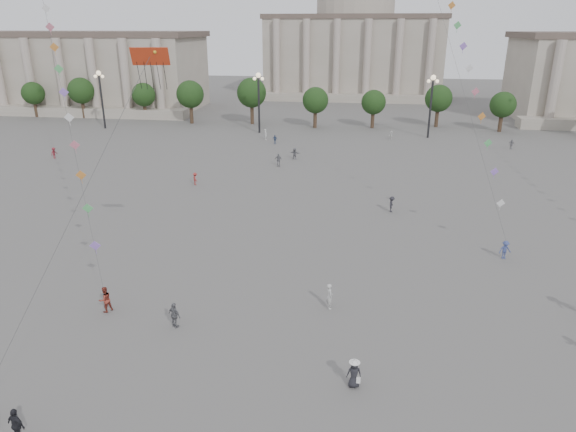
# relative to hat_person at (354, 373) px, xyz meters

# --- Properties ---
(ground) EXTENTS (360.00, 360.00, 0.00)m
(ground) POSITION_rel_hat_person_xyz_m (-3.94, -1.70, -0.87)
(ground) COLOR #4E4C4A
(ground) RESTS_ON ground
(hall_west) EXTENTS (84.00, 26.22, 17.20)m
(hall_west) POSITION_rel_hat_person_xyz_m (-78.94, 92.20, 7.56)
(hall_west) COLOR gray
(hall_west) RESTS_ON ground
(hall_central) EXTENTS (48.30, 34.30, 35.50)m
(hall_central) POSITION_rel_hat_person_xyz_m (-3.94, 127.52, 13.36)
(hall_central) COLOR gray
(hall_central) RESTS_ON ground
(tree_row) EXTENTS (137.12, 5.12, 8.00)m
(tree_row) POSITION_rel_hat_person_xyz_m (-3.94, 76.30, 4.52)
(tree_row) COLOR #332519
(tree_row) RESTS_ON ground
(lamp_post_far_west) EXTENTS (2.00, 0.90, 10.65)m
(lamp_post_far_west) POSITION_rel_hat_person_xyz_m (-48.94, 68.30, 6.48)
(lamp_post_far_west) COLOR #262628
(lamp_post_far_west) RESTS_ON ground
(lamp_post_mid_west) EXTENTS (2.00, 0.90, 10.65)m
(lamp_post_mid_west) POSITION_rel_hat_person_xyz_m (-18.94, 68.30, 6.48)
(lamp_post_mid_west) COLOR #262628
(lamp_post_mid_west) RESTS_ON ground
(lamp_post_mid_east) EXTENTS (2.00, 0.90, 10.65)m
(lamp_post_mid_east) POSITION_rel_hat_person_xyz_m (11.06, 68.30, 6.48)
(lamp_post_mid_east) COLOR #262628
(lamp_post_mid_east) RESTS_ON ground
(person_crowd_0) EXTENTS (0.87, 0.37, 1.48)m
(person_crowd_0) POSITION_rel_hat_person_xyz_m (-14.55, 59.48, -0.13)
(person_crowd_0) COLOR navy
(person_crowd_0) RESTS_ON ground
(person_crowd_2) EXTENTS (0.91, 1.19, 1.63)m
(person_crowd_2) POSITION_rel_hat_person_xyz_m (-45.04, 44.95, -0.06)
(person_crowd_2) COLOR maroon
(person_crowd_2) RESTS_ON ground
(person_crowd_4) EXTENTS (0.90, 1.45, 1.49)m
(person_crowd_4) POSITION_rel_hat_person_xyz_m (4.63, 65.79, -0.13)
(person_crowd_4) COLOR silver
(person_crowd_4) RESTS_ON ground
(person_crowd_10) EXTENTS (0.67, 0.79, 1.84)m
(person_crowd_10) POSITION_rel_hat_person_xyz_m (-16.65, 62.44, 0.05)
(person_crowd_10) COLOR silver
(person_crowd_10) RESTS_ON ground
(person_crowd_12) EXTENTS (1.63, 0.99, 1.67)m
(person_crowd_12) POSITION_rel_hat_person_xyz_m (-9.91, 49.68, -0.03)
(person_crowd_12) COLOR slate
(person_crowd_12) RESTS_ON ground
(person_crowd_13) EXTENTS (0.64, 0.78, 1.85)m
(person_crowd_13) POSITION_rel_hat_person_xyz_m (-1.89, 8.08, 0.06)
(person_crowd_13) COLOR #B4B5B0
(person_crowd_13) RESTS_ON ground
(person_crowd_16) EXTENTS (1.11, 0.57, 1.81)m
(person_crowd_16) POSITION_rel_hat_person_xyz_m (-11.64, 45.35, 0.03)
(person_crowd_16) COLOR slate
(person_crowd_16) RESTS_ON ground
(person_crowd_17) EXTENTS (1.07, 1.14, 1.55)m
(person_crowd_17) POSITION_rel_hat_person_xyz_m (-20.26, 35.03, -0.10)
(person_crowd_17) COLOR maroon
(person_crowd_17) RESTS_ON ground
(person_crowd_20) EXTENTS (0.78, 1.17, 1.68)m
(person_crowd_20) POSITION_rel_hat_person_xyz_m (3.18, 28.62, -0.03)
(person_crowd_20) COLOR black
(person_crowd_20) RESTS_ON ground
(person_crowd_21) EXTENTS (0.99, 0.73, 1.56)m
(person_crowd_21) POSITION_rel_hat_person_xyz_m (23.21, 61.14, -0.09)
(person_crowd_21) COLOR slate
(person_crowd_21) RESTS_ON ground
(tourist_1) EXTENTS (1.12, 0.70, 1.78)m
(tourist_1) POSITION_rel_hat_person_xyz_m (-15.52, -6.17, 0.02)
(tourist_1) COLOR black
(tourist_1) RESTS_ON ground
(tourist_3) EXTENTS (1.11, 0.87, 1.76)m
(tourist_3) POSITION_rel_hat_person_xyz_m (-11.62, 4.21, 0.01)
(tourist_3) COLOR #5C5C61
(tourist_3) RESTS_ON ground
(kite_flyer_0) EXTENTS (1.09, 1.13, 1.84)m
(kite_flyer_0) POSITION_rel_hat_person_xyz_m (-16.98, 5.41, 0.05)
(kite_flyer_0) COLOR maroon
(kite_flyer_0) RESTS_ON ground
(kite_flyer_1) EXTENTS (1.15, 0.86, 1.59)m
(kite_flyer_1) POSITION_rel_hat_person_xyz_m (12.09, 18.29, -0.07)
(kite_flyer_1) COLOR #36437B
(kite_flyer_1) RESTS_ON ground
(hat_person) EXTENTS (0.89, 0.67, 1.69)m
(hat_person) POSITION_rel_hat_person_xyz_m (0.00, 0.00, 0.00)
(hat_person) COLOR black
(hat_person) RESTS_ON ground
(dragon_kite) EXTENTS (3.60, 6.44, 19.90)m
(dragon_kite) POSITION_rel_hat_person_xyz_m (-12.70, 6.33, 15.01)
(dragon_kite) COLOR #AD2C12
(dragon_kite) RESTS_ON ground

